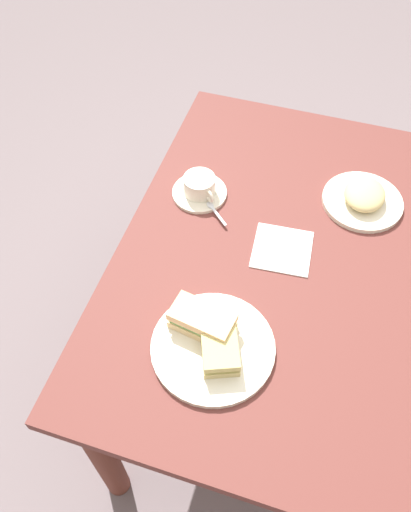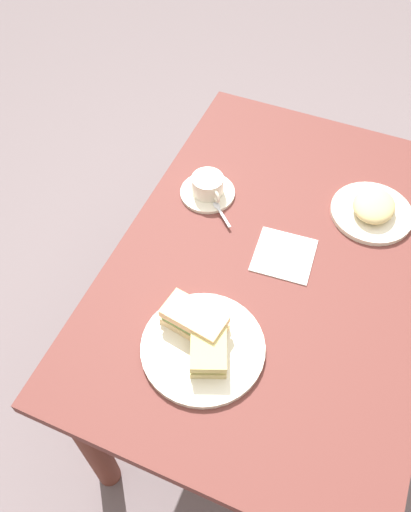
{
  "view_description": "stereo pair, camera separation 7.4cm",
  "coord_description": "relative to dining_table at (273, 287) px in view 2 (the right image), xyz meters",
  "views": [
    {
      "loc": [
        -0.83,
        -0.07,
        1.82
      ],
      "look_at": [
        -0.09,
        0.17,
        0.76
      ],
      "focal_mm": 36.57,
      "sensor_mm": 36.0,
      "label": 1
    },
    {
      "loc": [
        -0.81,
        -0.13,
        1.82
      ],
      "look_at": [
        -0.09,
        0.17,
        0.76
      ],
      "focal_mm": 36.57,
      "sensor_mm": 36.0,
      "label": 2
    }
  ],
  "objects": [
    {
      "name": "ground_plane",
      "position": [
        0.0,
        0.0,
        -0.6
      ],
      "size": [
        6.0,
        6.0,
        0.0
      ],
      "primitive_type": "plane",
      "color": "#6C5E61"
    },
    {
      "name": "dining_table",
      "position": [
        0.0,
        0.0,
        0.0
      ],
      "size": [
        1.19,
        0.81,
        0.73
      ],
      "color": "brown",
      "rests_on": "ground_plane"
    },
    {
      "name": "sandwich_plate",
      "position": [
        -0.31,
        0.08,
        0.14
      ],
      "size": [
        0.28,
        0.28,
        0.01
      ],
      "primitive_type": "cylinder",
      "color": "silver",
      "rests_on": "dining_table"
    },
    {
      "name": "sandwich_front",
      "position": [
        -0.32,
        0.06,
        0.17
      ],
      "size": [
        0.16,
        0.12,
        0.05
      ],
      "color": "tan",
      "rests_on": "sandwich_plate"
    },
    {
      "name": "sandwich_back",
      "position": [
        -0.27,
        0.12,
        0.17
      ],
      "size": [
        0.1,
        0.16,
        0.06
      ],
      "color": "#E4BD83",
      "rests_on": "sandwich_plate"
    },
    {
      "name": "coffee_saucer",
      "position": [
        0.14,
        0.26,
        0.14
      ],
      "size": [
        0.15,
        0.15,
        0.01
      ],
      "primitive_type": "cylinder",
      "color": "silver",
      "rests_on": "dining_table"
    },
    {
      "name": "coffee_cup",
      "position": [
        0.14,
        0.26,
        0.17
      ],
      "size": [
        0.09,
        0.1,
        0.05
      ],
      "color": "silver",
      "rests_on": "coffee_saucer"
    },
    {
      "name": "spoon",
      "position": [
        0.09,
        0.2,
        0.14
      ],
      "size": [
        0.08,
        0.08,
        0.01
      ],
      "color": "silver",
      "rests_on": "coffee_saucer"
    },
    {
      "name": "side_plate",
      "position": [
        0.24,
        -0.19,
        0.14
      ],
      "size": [
        0.22,
        0.22,
        0.01
      ],
      "primitive_type": "cylinder",
      "color": "beige",
      "rests_on": "dining_table"
    },
    {
      "name": "side_food_pile",
      "position": [
        0.24,
        -0.19,
        0.17
      ],
      "size": [
        0.13,
        0.11,
        0.04
      ],
      "primitive_type": "ellipsoid",
      "color": "tan",
      "rests_on": "side_plate"
    },
    {
      "name": "napkin",
      "position": [
        0.02,
        -0.01,
        0.13
      ],
      "size": [
        0.16,
        0.16,
        0.0
      ],
      "primitive_type": "cube",
      "rotation": [
        0.0,
        0.0,
        0.08
      ],
      "color": "white",
      "rests_on": "dining_table"
    }
  ]
}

